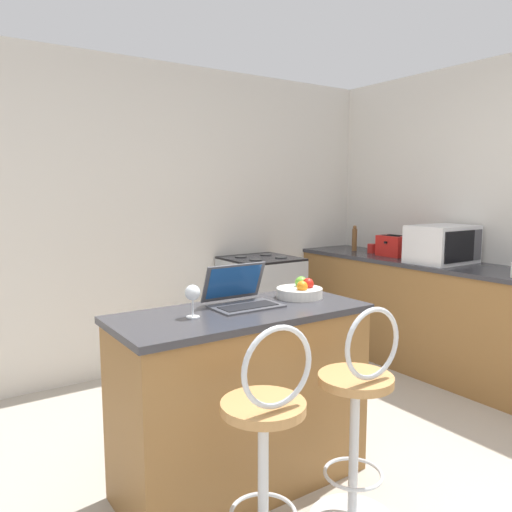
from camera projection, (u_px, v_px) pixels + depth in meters
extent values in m
cube|color=silver|center=(150.00, 219.00, 4.23)|extent=(12.00, 0.06, 2.60)
cube|color=olive|center=(242.00, 402.00, 2.59)|extent=(1.28, 0.55, 0.90)
cube|color=#333338|center=(242.00, 313.00, 2.53)|extent=(1.31, 0.58, 0.03)
cube|color=olive|center=(453.00, 323.00, 4.12)|extent=(0.60, 3.15, 0.90)
cube|color=#333338|center=(456.00, 267.00, 4.06)|extent=(0.63, 3.18, 0.03)
cylinder|color=silver|center=(263.00, 489.00, 2.01)|extent=(0.04, 0.04, 0.68)
cylinder|color=#B7844C|center=(263.00, 407.00, 1.96)|extent=(0.34, 0.34, 0.04)
torus|color=silver|center=(278.00, 367.00, 1.86)|extent=(0.32, 0.02, 0.32)
cylinder|color=silver|center=(354.00, 452.00, 2.29)|extent=(0.04, 0.04, 0.68)
torus|color=silver|center=(353.00, 473.00, 2.30)|extent=(0.28, 0.28, 0.02)
cylinder|color=#B7844C|center=(356.00, 379.00, 2.24)|extent=(0.34, 0.34, 0.04)
torus|color=silver|center=(373.00, 344.00, 2.14)|extent=(0.32, 0.02, 0.32)
cube|color=#47474C|center=(246.00, 307.00, 2.58)|extent=(0.36, 0.22, 0.01)
cube|color=black|center=(248.00, 306.00, 2.56)|extent=(0.30, 0.12, 0.00)
cube|color=#47474C|center=(234.00, 282.00, 2.67)|extent=(0.36, 0.09, 0.20)
cube|color=#19478C|center=(234.00, 281.00, 2.66)|extent=(0.31, 0.07, 0.17)
cube|color=silver|center=(442.00, 244.00, 4.14)|extent=(0.54, 0.38, 0.31)
cube|color=black|center=(460.00, 247.00, 3.96)|extent=(0.38, 0.01, 0.25)
cube|color=#4C4C51|center=(477.00, 245.00, 4.09)|extent=(0.11, 0.01, 0.25)
cube|color=red|center=(393.00, 246.00, 4.57)|extent=(0.19, 0.27, 0.19)
cube|color=black|center=(391.00, 236.00, 4.54)|extent=(0.04, 0.19, 0.00)
cube|color=black|center=(397.00, 235.00, 4.58)|extent=(0.04, 0.19, 0.00)
cube|color=black|center=(386.00, 242.00, 4.51)|extent=(0.02, 0.02, 0.02)
cube|color=#9EA3A8|center=(261.00, 309.00, 4.55)|extent=(0.61, 0.60, 0.92)
cube|color=black|center=(281.00, 321.00, 4.31)|extent=(0.52, 0.01, 0.41)
cube|color=black|center=(261.00, 259.00, 4.49)|extent=(0.61, 0.60, 0.02)
cylinder|color=black|center=(256.00, 260.00, 4.31)|extent=(0.11, 0.11, 0.01)
cylinder|color=black|center=(281.00, 257.00, 4.47)|extent=(0.11, 0.11, 0.01)
cylinder|color=black|center=(241.00, 257.00, 4.51)|extent=(0.11, 0.11, 0.01)
cylinder|color=black|center=(266.00, 255.00, 4.66)|extent=(0.11, 0.11, 0.01)
cylinder|color=brown|center=(354.00, 240.00, 4.98)|extent=(0.05, 0.05, 0.22)
sphere|color=brown|center=(355.00, 227.00, 4.96)|extent=(0.04, 0.04, 0.04)
cylinder|color=silver|center=(299.00, 293.00, 2.81)|extent=(0.26, 0.26, 0.05)
sphere|color=red|center=(308.00, 284.00, 2.82)|extent=(0.07, 0.07, 0.07)
sphere|color=orange|center=(302.00, 286.00, 2.76)|extent=(0.06, 0.06, 0.06)
sphere|color=#66B233|center=(301.00, 283.00, 2.86)|extent=(0.07, 0.07, 0.07)
cylinder|color=silver|center=(193.00, 317.00, 2.38)|extent=(0.06, 0.06, 0.00)
cylinder|color=silver|center=(193.00, 308.00, 2.37)|extent=(0.01, 0.01, 0.08)
sphere|color=silver|center=(193.00, 293.00, 2.36)|extent=(0.07, 0.07, 0.07)
cylinder|color=red|center=(372.00, 248.00, 4.81)|extent=(0.08, 0.08, 0.09)
torus|color=red|center=(376.00, 248.00, 4.84)|extent=(0.01, 0.06, 0.06)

